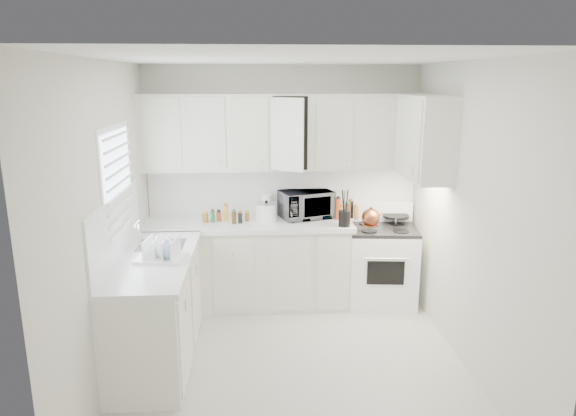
{
  "coord_description": "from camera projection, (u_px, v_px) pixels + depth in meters",
  "views": [
    {
      "loc": [
        -0.31,
        -4.09,
        2.44
      ],
      "look_at": [
        0.0,
        0.7,
        1.25
      ],
      "focal_mm": 32.27,
      "sensor_mm": 36.0,
      "label": 1
    }
  ],
  "objects": [
    {
      "name": "floor",
      "position": [
        293.0,
        364.0,
        4.57
      ],
      "size": [
        3.2,
        3.2,
        0.0
      ],
      "primitive_type": "plane",
      "color": "#B9B7A9",
      "rests_on": "ground"
    },
    {
      "name": "ceiling",
      "position": [
        294.0,
        58.0,
        3.94
      ],
      "size": [
        3.2,
        3.2,
        0.0
      ],
      "primitive_type": "plane",
      "rotation": [
        3.14,
        0.0,
        0.0
      ],
      "color": "white",
      "rests_on": "ground"
    },
    {
      "name": "wall_back",
      "position": [
        283.0,
        184.0,
        5.8
      ],
      "size": [
        3.0,
        0.0,
        3.0
      ],
      "primitive_type": "plane",
      "rotation": [
        1.57,
        0.0,
        0.0
      ],
      "color": "beige",
      "rests_on": "ground"
    },
    {
      "name": "wall_front",
      "position": [
        316.0,
        304.0,
        2.7
      ],
      "size": [
        3.0,
        0.0,
        3.0
      ],
      "primitive_type": "plane",
      "rotation": [
        -1.57,
        0.0,
        0.0
      ],
      "color": "beige",
      "rests_on": "ground"
    },
    {
      "name": "wall_left",
      "position": [
        108.0,
        226.0,
        4.16
      ],
      "size": [
        0.0,
        3.2,
        3.2
      ],
      "primitive_type": "plane",
      "rotation": [
        1.57,
        0.0,
        1.57
      ],
      "color": "beige",
      "rests_on": "ground"
    },
    {
      "name": "wall_right",
      "position": [
        471.0,
        220.0,
        4.35
      ],
      "size": [
        0.0,
        3.2,
        3.2
      ],
      "primitive_type": "plane",
      "rotation": [
        1.57,
        0.0,
        -1.57
      ],
      "color": "beige",
      "rests_on": "ground"
    },
    {
      "name": "window_blinds",
      "position": [
        119.0,
        187.0,
        4.44
      ],
      "size": [
        0.06,
        0.96,
        1.06
      ],
      "primitive_type": null,
      "color": "white",
      "rests_on": "wall_left"
    },
    {
      "name": "lower_cabinets_back",
      "position": [
        249.0,
        266.0,
        5.69
      ],
      "size": [
        2.22,
        0.6,
        0.9
      ],
      "primitive_type": null,
      "color": "beige",
      "rests_on": "floor"
    },
    {
      "name": "lower_cabinets_left",
      "position": [
        157.0,
        311.0,
        4.58
      ],
      "size": [
        0.6,
        1.6,
        0.9
      ],
      "primitive_type": null,
      "color": "beige",
      "rests_on": "floor"
    },
    {
      "name": "countertop_back",
      "position": [
        248.0,
        225.0,
        5.57
      ],
      "size": [
        2.24,
        0.64,
        0.05
      ],
      "primitive_type": "cube",
      "color": "silver",
      "rests_on": "lower_cabinets_back"
    },
    {
      "name": "countertop_left",
      "position": [
        154.0,
        261.0,
        4.46
      ],
      "size": [
        0.64,
        1.62,
        0.05
      ],
      "primitive_type": "cube",
      "color": "silver",
      "rests_on": "lower_cabinets_left"
    },
    {
      "name": "backsplash_back",
      "position": [
        283.0,
        191.0,
        5.81
      ],
      "size": [
        2.98,
        0.02,
        0.55
      ],
      "primitive_type": "cube",
      "color": "silver",
      "rests_on": "wall_back"
    },
    {
      "name": "backsplash_left",
      "position": [
        116.0,
        228.0,
        4.37
      ],
      "size": [
        0.02,
        1.6,
        0.55
      ],
      "primitive_type": "cube",
      "color": "silver",
      "rests_on": "wall_left"
    },
    {
      "name": "upper_cabinets_back",
      "position": [
        284.0,
        169.0,
        5.6
      ],
      "size": [
        3.0,
        0.33,
        0.8
      ],
      "primitive_type": null,
      "color": "beige",
      "rests_on": "wall_back"
    },
    {
      "name": "upper_cabinets_right",
      "position": [
        423.0,
        178.0,
        5.08
      ],
      "size": [
        0.33,
        0.9,
        0.8
      ],
      "primitive_type": null,
      "color": "beige",
      "rests_on": "wall_right"
    },
    {
      "name": "sink",
      "position": [
        160.0,
        233.0,
        4.77
      ],
      "size": [
        0.42,
        0.38,
        0.3
      ],
      "primitive_type": null,
      "color": "gray",
      "rests_on": "countertop_left"
    },
    {
      "name": "stove",
      "position": [
        382.0,
        255.0,
        5.71
      ],
      "size": [
        0.78,
        0.66,
        1.12
      ],
      "primitive_type": null,
      "rotation": [
        0.0,
        0.0,
        -0.1
      ],
      "color": "white",
      "rests_on": "floor"
    },
    {
      "name": "tea_kettle",
      "position": [
        371.0,
        216.0,
        5.43
      ],
      "size": [
        0.27,
        0.24,
        0.22
      ],
      "primitive_type": null,
      "rotation": [
        0.0,
        0.0,
        -0.16
      ],
      "color": "brown",
      "rests_on": "stove"
    },
    {
      "name": "frying_pan",
      "position": [
        396.0,
        215.0,
        5.78
      ],
      "size": [
        0.41,
        0.55,
        0.04
      ],
      "primitive_type": null,
      "rotation": [
        0.0,
        0.0,
        -0.27
      ],
      "color": "black",
      "rests_on": "stove"
    },
    {
      "name": "microwave",
      "position": [
        306.0,
        201.0,
        5.71
      ],
      "size": [
        0.62,
        0.46,
        0.37
      ],
      "primitive_type": "imported",
      "rotation": [
        0.0,
        0.0,
        0.32
      ],
      "color": "gray",
      "rests_on": "countertop_back"
    },
    {
      "name": "rice_cooker",
      "position": [
        266.0,
        211.0,
        5.6
      ],
      "size": [
        0.27,
        0.27,
        0.23
      ],
      "primitive_type": null,
      "rotation": [
        0.0,
        0.0,
        0.25
      ],
      "color": "white",
      "rests_on": "countertop_back"
    },
    {
      "name": "paper_towel",
      "position": [
        267.0,
        206.0,
        5.73
      ],
      "size": [
        0.12,
        0.12,
        0.27
      ],
      "primitive_type": "cylinder",
      "color": "white",
      "rests_on": "countertop_back"
    },
    {
      "name": "utensil_crock",
      "position": [
        345.0,
        208.0,
        5.37
      ],
      "size": [
        0.15,
        0.15,
        0.4
      ],
      "primitive_type": null,
      "rotation": [
        0.0,
        0.0,
        -0.14
      ],
      "color": "black",
      "rests_on": "countertop_back"
    },
    {
      "name": "dish_rack",
      "position": [
        160.0,
        248.0,
        4.38
      ],
      "size": [
        0.43,
        0.35,
        0.22
      ],
      "primitive_type": null,
      "rotation": [
        0.0,
        0.0,
        -0.13
      ],
      "color": "white",
      "rests_on": "countertop_left"
    },
    {
      "name": "spice_left_0",
      "position": [
        206.0,
        214.0,
        5.65
      ],
      "size": [
        0.06,
        0.06,
        0.13
      ],
      "primitive_type": "cylinder",
      "color": "#9B672A",
      "rests_on": "countertop_back"
    },
    {
      "name": "spice_left_1",
      "position": [
        212.0,
        216.0,
        5.56
      ],
      "size": [
        0.06,
        0.06,
        0.13
      ],
      "primitive_type": "cylinder",
      "color": "#246D38",
      "rests_on": "countertop_back"
    },
    {
      "name": "spice_left_2",
      "position": [
        220.0,
        214.0,
        5.65
      ],
      "size": [
        0.06,
        0.06,
        0.13
      ],
      "primitive_type": "cylinder",
      "color": "#B23E17",
      "rests_on": "countertop_back"
    },
    {
      "name": "spice_left_3",
      "position": [
        226.0,
        216.0,
        5.57
      ],
      "size": [
        0.06,
        0.06,
        0.13
      ],
      "primitive_type": "cylinder",
      "color": "gold",
      "rests_on": "countertop_back"
    },
    {
      "name": "spice_left_4",
      "position": [
        234.0,
        214.0,
        5.66
      ],
      "size": [
        0.06,
        0.06,
        0.13
      ],
      "primitive_type": "cylinder",
      "color": "#4E3416",
      "rests_on": "countertop_back"
    },
    {
      "name": "spice_left_5",
      "position": [
        240.0,
        216.0,
        5.58
      ],
      "size": [
        0.06,
        0.06,
        0.13
      ],
      "primitive_type": "cylinder",
      "color": "black",
      "rests_on": "countertop_back"
    },
    {
      "name": "spice_left_6",
      "position": [
        247.0,
        214.0,
        5.67
      ],
      "size": [
        0.06,
        0.06,
        0.13
      ],
      "primitive_type": "cylinder",
      "color": "#9B672A",
      "rests_on": "countertop_back"
    },
    {
      "name": "sauce_right_0",
      "position": [
        335.0,
        209.0,
        5.77
      ],
      "size": [
        0.06,
        0.06,
        0.19
      ],
      "primitive_type": "cylinder",
      "color": "#B23E17",
      "rests_on": "countertop_back"
    },
    {
      "name": "sauce_right_1",
      "position": [
        341.0,
        210.0,
        5.71
      ],
      "size": [
        0.06,
        0.06,
        0.19
      ],
      "primitive_type": "cylinder",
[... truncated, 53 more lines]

